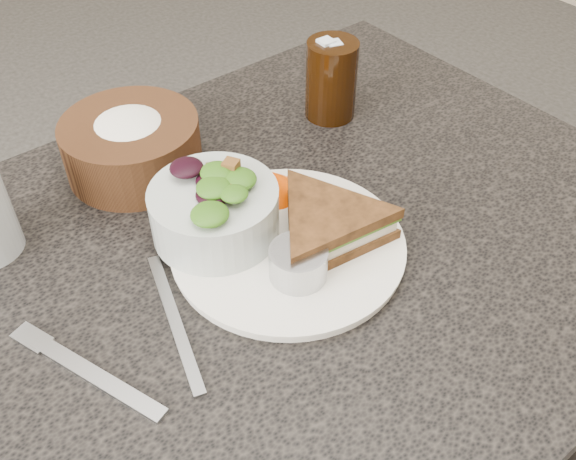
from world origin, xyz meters
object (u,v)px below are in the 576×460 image
(dinner_plate, at_px, (288,246))
(sandwich, at_px, (327,225))
(dining_table, at_px, (264,431))
(cola_glass, at_px, (331,76))
(salad_bowl, at_px, (214,204))
(dressing_ramekin, at_px, (298,263))
(bread_basket, at_px, (131,138))

(dinner_plate, height_order, sandwich, sandwich)
(dining_table, height_order, sandwich, sandwich)
(dining_table, relative_size, cola_glass, 8.19)
(salad_bowl, xyz_separation_m, dressing_ramekin, (0.03, -0.11, -0.02))
(cola_glass, bearing_deg, dressing_ramekin, -137.48)
(sandwich, xyz_separation_m, salad_bowl, (-0.09, 0.09, 0.02))
(dinner_plate, bearing_deg, salad_bowl, 128.87)
(salad_bowl, relative_size, cola_glass, 1.16)
(salad_bowl, bearing_deg, bread_basket, 92.62)
(salad_bowl, bearing_deg, dinner_plate, -51.13)
(bread_basket, bearing_deg, salad_bowl, -87.38)
(sandwich, height_order, dressing_ramekin, sandwich)
(dining_table, relative_size, dressing_ramekin, 16.28)
(dining_table, distance_m, sandwich, 0.42)
(dinner_plate, bearing_deg, cola_glass, 38.88)
(dressing_ramekin, relative_size, bread_basket, 0.36)
(cola_glass, bearing_deg, bread_basket, 167.77)
(dining_table, height_order, dressing_ramekin, dressing_ramekin)
(dressing_ramekin, height_order, cola_glass, cola_glass)
(dressing_ramekin, height_order, bread_basket, bread_basket)
(salad_bowl, bearing_deg, sandwich, -45.03)
(dinner_plate, xyz_separation_m, cola_glass, (0.22, 0.18, 0.06))
(dining_table, bearing_deg, dinner_plate, -17.63)
(dinner_plate, relative_size, sandwich, 1.56)
(dining_table, distance_m, bread_basket, 0.48)
(dining_table, height_order, bread_basket, bread_basket)
(sandwich, bearing_deg, dinner_plate, 154.35)
(bread_basket, bearing_deg, cola_glass, -12.23)
(cola_glass, bearing_deg, salad_bowl, -157.49)
(sandwich, relative_size, salad_bowl, 1.17)
(dinner_plate, relative_size, cola_glass, 2.11)
(dinner_plate, bearing_deg, bread_basket, 104.15)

